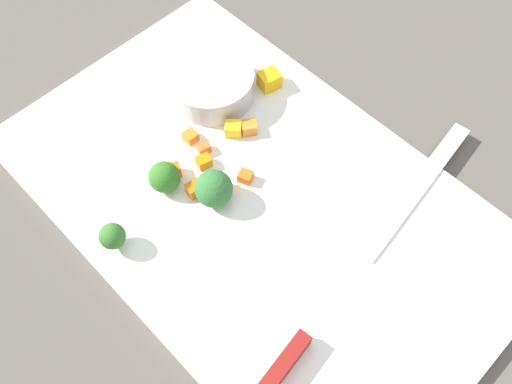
% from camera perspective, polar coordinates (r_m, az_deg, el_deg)
% --- Properties ---
extents(ground_plane, '(4.00, 4.00, 0.00)m').
position_cam_1_polar(ground_plane, '(0.59, 0.00, -1.07)').
color(ground_plane, '#544E47').
extents(cutting_board, '(0.54, 0.33, 0.01)m').
position_cam_1_polar(cutting_board, '(0.58, 0.00, -0.79)').
color(cutting_board, white).
rests_on(cutting_board, ground_plane).
extents(prep_bowl, '(0.10, 0.10, 0.03)m').
position_cam_1_polar(prep_bowl, '(0.64, -4.61, 11.03)').
color(prep_bowl, '#BEBBC1').
rests_on(prep_bowl, cutting_board).
extents(chef_knife, '(0.06, 0.37, 0.02)m').
position_cam_1_polar(chef_knife, '(0.53, 8.48, -10.12)').
color(chef_knife, silver).
rests_on(chef_knife, cutting_board).
extents(carrot_dice_0, '(0.02, 0.02, 0.01)m').
position_cam_1_polar(carrot_dice_0, '(0.59, -5.37, 3.11)').
color(carrot_dice_0, orange).
rests_on(carrot_dice_0, cutting_board).
extents(carrot_dice_1, '(0.01, 0.02, 0.01)m').
position_cam_1_polar(carrot_dice_1, '(0.60, -5.68, 4.28)').
color(carrot_dice_1, orange).
rests_on(carrot_dice_1, cutting_board).
extents(carrot_dice_2, '(0.01, 0.01, 0.01)m').
position_cam_1_polar(carrot_dice_2, '(0.61, -7.03, 5.44)').
color(carrot_dice_2, orange).
rests_on(carrot_dice_2, cutting_board).
extents(carrot_dice_3, '(0.01, 0.01, 0.01)m').
position_cam_1_polar(carrot_dice_3, '(0.58, -3.00, 0.57)').
color(carrot_dice_3, orange).
rests_on(carrot_dice_3, cutting_board).
extents(carrot_dice_4, '(0.02, 0.02, 0.01)m').
position_cam_1_polar(carrot_dice_4, '(0.58, -1.09, 1.59)').
color(carrot_dice_4, orange).
rests_on(carrot_dice_4, cutting_board).
extents(carrot_dice_5, '(0.02, 0.02, 0.01)m').
position_cam_1_polar(carrot_dice_5, '(0.57, -6.34, 0.32)').
color(carrot_dice_5, orange).
rests_on(carrot_dice_5, cutting_board).
extents(carrot_dice_6, '(0.02, 0.02, 0.01)m').
position_cam_1_polar(carrot_dice_6, '(0.59, -8.35, 2.21)').
color(carrot_dice_6, orange).
rests_on(carrot_dice_6, cutting_board).
extents(carrot_dice_7, '(0.02, 0.02, 0.01)m').
position_cam_1_polar(carrot_dice_7, '(0.61, -0.74, 6.65)').
color(carrot_dice_7, orange).
rests_on(carrot_dice_7, cutting_board).
extents(pepper_dice_0, '(0.03, 0.03, 0.02)m').
position_cam_1_polar(pepper_dice_0, '(0.65, 1.38, 11.43)').
color(pepper_dice_0, yellow).
rests_on(pepper_dice_0, cutting_board).
extents(pepper_dice_1, '(0.02, 0.02, 0.02)m').
position_cam_1_polar(pepper_dice_1, '(0.61, -2.36, 6.50)').
color(pepper_dice_1, yellow).
rests_on(pepper_dice_1, cutting_board).
extents(broccoli_floret_0, '(0.04, 0.04, 0.04)m').
position_cam_1_polar(broccoli_floret_0, '(0.56, -4.36, 0.33)').
color(broccoli_floret_0, '#83AD57').
rests_on(broccoli_floret_0, cutting_board).
extents(broccoli_floret_1, '(0.03, 0.03, 0.03)m').
position_cam_1_polar(broccoli_floret_1, '(0.57, -9.38, 1.50)').
color(broccoli_floret_1, '#88BC66').
rests_on(broccoli_floret_1, cutting_board).
extents(broccoli_floret_2, '(0.03, 0.03, 0.03)m').
position_cam_1_polar(broccoli_floret_2, '(0.55, -14.51, -4.44)').
color(broccoli_floret_2, '#82B162').
rests_on(broccoli_floret_2, cutting_board).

